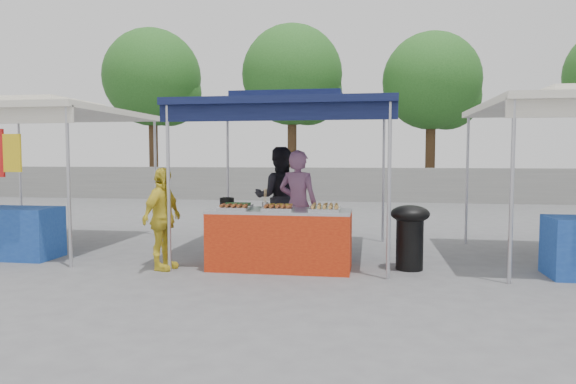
# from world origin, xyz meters

# --- Properties ---
(ground_plane) EXTENTS (80.00, 80.00, 0.00)m
(ground_plane) POSITION_xyz_m (0.00, 0.00, 0.00)
(ground_plane) COLOR #5A5A5D
(back_wall) EXTENTS (40.00, 0.25, 1.20)m
(back_wall) POSITION_xyz_m (0.00, 11.00, 0.60)
(back_wall) COLOR gray
(back_wall) RESTS_ON ground_plane
(main_canopy) EXTENTS (3.20, 3.20, 2.57)m
(main_canopy) POSITION_xyz_m (0.00, 0.97, 2.37)
(main_canopy) COLOR silver
(main_canopy) RESTS_ON ground_plane
(neighbor_stall_left) EXTENTS (3.20, 3.20, 2.57)m
(neighbor_stall_left) POSITION_xyz_m (-4.50, 0.57, 1.60)
(neighbor_stall_left) COLOR silver
(neighbor_stall_left) RESTS_ON ground_plane
(tree_0) EXTENTS (3.96, 3.96, 6.80)m
(tree_0) POSITION_xyz_m (-7.46, 12.92, 4.65)
(tree_0) COLOR #412B19
(tree_0) RESTS_ON ground_plane
(tree_1) EXTENTS (3.93, 3.93, 6.76)m
(tree_1) POSITION_xyz_m (-1.68, 13.01, 4.62)
(tree_1) COLOR #412B19
(tree_1) RESTS_ON ground_plane
(tree_2) EXTENTS (3.64, 3.61, 6.20)m
(tree_2) POSITION_xyz_m (3.61, 12.69, 4.24)
(tree_2) COLOR #412B19
(tree_2) RESTS_ON ground_plane
(vendor_table) EXTENTS (2.00, 0.80, 0.85)m
(vendor_table) POSITION_xyz_m (0.00, -0.10, 0.43)
(vendor_table) COLOR red
(vendor_table) RESTS_ON ground_plane
(food_tray_fl) EXTENTS (0.42, 0.30, 0.07)m
(food_tray_fl) POSITION_xyz_m (-0.61, -0.34, 0.88)
(food_tray_fl) COLOR silver
(food_tray_fl) RESTS_ON vendor_table
(food_tray_fm) EXTENTS (0.42, 0.30, 0.07)m
(food_tray_fm) POSITION_xyz_m (0.01, -0.34, 0.88)
(food_tray_fm) COLOR silver
(food_tray_fm) RESTS_ON vendor_table
(food_tray_fr) EXTENTS (0.42, 0.30, 0.07)m
(food_tray_fr) POSITION_xyz_m (0.65, -0.33, 0.88)
(food_tray_fr) COLOR silver
(food_tray_fr) RESTS_ON vendor_table
(food_tray_bl) EXTENTS (0.42, 0.30, 0.07)m
(food_tray_bl) POSITION_xyz_m (-0.65, -0.01, 0.88)
(food_tray_bl) COLOR silver
(food_tray_bl) RESTS_ON vendor_table
(food_tray_bm) EXTENTS (0.42, 0.30, 0.07)m
(food_tray_bm) POSITION_xyz_m (-0.03, 0.01, 0.88)
(food_tray_bm) COLOR silver
(food_tray_bm) RESTS_ON vendor_table
(food_tray_br) EXTENTS (0.42, 0.30, 0.07)m
(food_tray_br) POSITION_xyz_m (0.63, -0.01, 0.88)
(food_tray_br) COLOR silver
(food_tray_br) RESTS_ON vendor_table
(cooking_pot) EXTENTS (0.22, 0.22, 0.13)m
(cooking_pot) POSITION_xyz_m (-0.88, 0.25, 0.91)
(cooking_pot) COLOR black
(cooking_pot) RESTS_ON vendor_table
(skewer_cup) EXTENTS (0.09, 0.09, 0.11)m
(skewer_cup) POSITION_xyz_m (-0.19, -0.22, 0.91)
(skewer_cup) COLOR silver
(skewer_cup) RESTS_ON vendor_table
(wok_burner) EXTENTS (0.55, 0.55, 0.92)m
(wok_burner) POSITION_xyz_m (1.82, 0.14, 0.55)
(wok_burner) COLOR black
(wok_burner) RESTS_ON ground_plane
(crate_left) EXTENTS (0.45, 0.31, 0.27)m
(crate_left) POSITION_xyz_m (-0.33, 0.58, 0.13)
(crate_left) COLOR #1430A3
(crate_left) RESTS_ON ground_plane
(crate_right) EXTENTS (0.50, 0.35, 0.30)m
(crate_right) POSITION_xyz_m (0.39, 0.63, 0.15)
(crate_right) COLOR #1430A3
(crate_right) RESTS_ON ground_plane
(crate_stacked) EXTENTS (0.47, 0.33, 0.28)m
(crate_stacked) POSITION_xyz_m (0.39, 0.63, 0.44)
(crate_stacked) COLOR #1430A3
(crate_stacked) RESTS_ON crate_right
(vendor_woman) EXTENTS (0.70, 0.54, 1.70)m
(vendor_woman) POSITION_xyz_m (0.16, 0.58, 0.85)
(vendor_woman) COLOR #8A587D
(vendor_woman) RESTS_ON ground_plane
(helper_man) EXTENTS (0.97, 0.82, 1.77)m
(helper_man) POSITION_xyz_m (-0.32, 1.61, 0.88)
(helper_man) COLOR black
(helper_man) RESTS_ON ground_plane
(customer_person) EXTENTS (0.51, 0.90, 1.45)m
(customer_person) POSITION_xyz_m (-1.63, -0.42, 0.72)
(customer_person) COLOR yellow
(customer_person) RESTS_ON ground_plane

